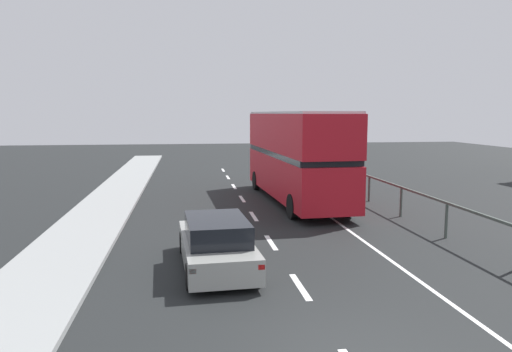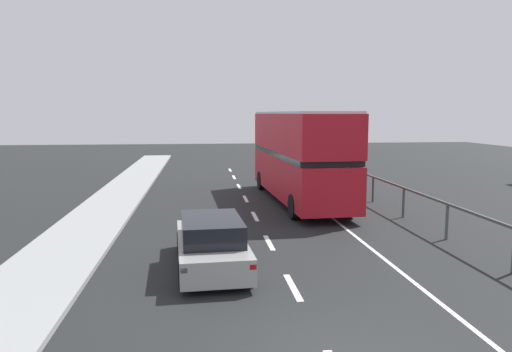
{
  "view_description": "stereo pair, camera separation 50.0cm",
  "coord_description": "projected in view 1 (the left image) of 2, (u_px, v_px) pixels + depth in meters",
  "views": [
    {
      "loc": [
        -2.67,
        -7.71,
        4.16
      ],
      "look_at": [
        -0.17,
        9.79,
        1.89
      ],
      "focal_mm": 34.32,
      "sensor_mm": 36.0,
      "label": 1
    },
    {
      "loc": [
        -2.18,
        -7.78,
        4.16
      ],
      "look_at": [
        -0.17,
        9.79,
        1.89
      ],
      "focal_mm": 34.32,
      "sensor_mm": 36.0,
      "label": 2
    }
  ],
  "objects": [
    {
      "name": "double_decker_bus_red",
      "position": [
        296.0,
        154.0,
        23.0
      ],
      "size": [
        2.95,
        10.8,
        4.24
      ],
      "rotation": [
        0.0,
        0.0,
        0.05
      ],
      "color": "#B41520",
      "rests_on": "ground"
    },
    {
      "name": "hatchback_car_near",
      "position": [
        216.0,
        244.0,
        13.17
      ],
      "size": [
        2.02,
        4.64,
        1.41
      ],
      "rotation": [
        0.0,
        0.0,
        0.06
      ],
      "color": "gray",
      "rests_on": "ground"
    },
    {
      "name": "bridge_side_railing",
      "position": [
        422.0,
        200.0,
        18.02
      ],
      "size": [
        0.1,
        42.0,
        1.24
      ],
      "color": "#444E47",
      "rests_on": "ground"
    },
    {
      "name": "lane_paint_markings",
      "position": [
        321.0,
        233.0,
        17.05
      ],
      "size": [
        3.19,
        46.0,
        0.01
      ],
      "color": "silver",
      "rests_on": "ground"
    }
  ]
}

